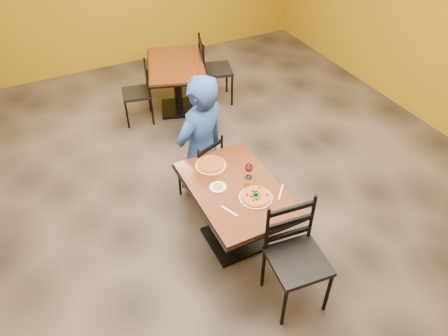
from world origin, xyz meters
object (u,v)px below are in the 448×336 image
chair_main_near (298,262)px  diner (201,135)px  wine_glass (249,170)px  pizza_far (211,164)px  side_plate (218,187)px  pizza_main (256,196)px  table_main (236,202)px  table_second (177,76)px  plate_far (211,165)px  chair_main_far (200,166)px  plate_main (256,198)px  chair_second_right (216,70)px  chair_second_left (136,93)px

chair_main_near → diner: 1.80m
wine_glass → pizza_far: bearing=127.5°
side_plate → wine_glass: (0.33, -0.00, 0.08)m
pizza_main → side_plate: (-0.25, 0.28, -0.02)m
side_plate → pizza_far: bearing=76.5°
side_plate → wine_glass: wine_glass is taller
table_main → table_second: 2.67m
pizza_far → plate_far: bearing=45.0°
chair_main_far → plate_main: 1.06m
chair_main_far → chair_second_right: (1.08, 1.84, 0.08)m
chair_main_near → plate_far: chair_main_near is taller
table_second → chair_second_left: 0.63m
chair_second_right → pizza_far: chair_second_right is taller
chair_main_near → pizza_main: bearing=101.9°
table_main → wine_glass: bearing=23.1°
chair_main_near → plate_main: 0.68m
chair_main_far → plate_main: size_ratio=2.73×
pizza_main → side_plate: 0.37m
table_main → chair_main_near: size_ratio=1.18×
chair_main_far → chair_second_right: bearing=-140.3°
chair_second_left → wine_glass: wine_glass is taller
diner → plate_far: size_ratio=4.71×
table_second → plate_main: plate_main is taller
chair_main_near → wine_glass: bearing=95.4°
plate_far → pizza_far: 0.02m
plate_far → side_plate: same height
chair_main_far → diner: bearing=-139.4°
chair_main_near → pizza_main: 0.69m
plate_main → table_second: bearing=83.1°
chair_main_far → pizza_far: size_ratio=3.02×
wine_glass → plate_far: bearing=127.5°
chair_second_right → table_main: bearing=174.0°
table_main → plate_main: bearing=-64.7°
table_main → chair_main_far: chair_main_far is taller
diner → table_second: bearing=-122.7°
diner → pizza_main: 1.14m
plate_main → pizza_main: (0.00, 0.00, 0.02)m
plate_far → side_plate: bearing=-103.5°
chair_main_far → diner: 0.35m
plate_main → side_plate: bearing=131.5°
plate_main → pizza_far: pizza_far is taller
table_main → pizza_main: pizza_main is taller
chair_main_near → chair_main_far: chair_main_near is taller
chair_main_near → pizza_far: 1.29m
chair_main_near → side_plate: chair_main_near is taller
table_main → plate_far: 0.45m
chair_main_far → wine_glass: size_ratio=4.70×
chair_second_right → table_second: bearing=105.9°
plate_far → wine_glass: bearing=-52.5°
pizza_main → table_second: bearing=83.1°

